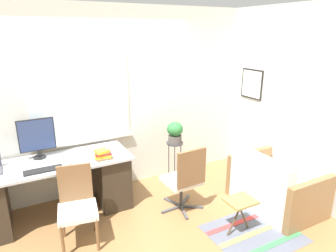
% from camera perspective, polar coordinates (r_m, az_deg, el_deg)
% --- Properties ---
extents(ground_plane, '(14.00, 14.00, 0.00)m').
position_cam_1_polar(ground_plane, '(4.25, -7.38, -15.80)').
color(ground_plane, olive).
extents(wall_back_with_window, '(9.00, 0.12, 2.70)m').
position_cam_1_polar(wall_back_with_window, '(4.43, -12.02, 4.45)').
color(wall_back_with_window, silver).
rests_on(wall_back_with_window, ground_plane).
extents(wall_right_with_picture, '(0.08, 9.00, 2.70)m').
position_cam_1_polar(wall_right_with_picture, '(4.98, 18.11, 5.36)').
color(wall_right_with_picture, silver).
rests_on(wall_right_with_picture, ground_plane).
extents(desk, '(1.96, 0.73, 0.77)m').
position_cam_1_polar(desk, '(4.20, -20.75, -10.92)').
color(desk, '#B2B7BC').
rests_on(desk, ground_plane).
extents(monitor, '(0.44, 0.16, 0.52)m').
position_cam_1_polar(monitor, '(4.14, -23.70, -1.93)').
color(monitor, black).
rests_on(monitor, desk).
extents(keyboard, '(0.43, 0.14, 0.02)m').
position_cam_1_polar(keyboard, '(3.84, -22.66, -7.75)').
color(keyboard, black).
rests_on(keyboard, desk).
extents(mouse, '(0.03, 0.06, 0.03)m').
position_cam_1_polar(mouse, '(3.89, -18.15, -6.80)').
color(mouse, slate).
rests_on(mouse, desk).
extents(book_stack, '(0.23, 0.18, 0.13)m').
position_cam_1_polar(book_stack, '(3.93, -12.32, -5.33)').
color(book_stack, olive).
rests_on(book_stack, desk).
extents(desk_chair_wooden, '(0.48, 0.49, 0.89)m').
position_cam_1_polar(desk_chair_wooden, '(3.63, -16.92, -14.09)').
color(desk_chair_wooden, brown).
rests_on(desk_chair_wooden, ground_plane).
extents(office_chair_swivel, '(0.57, 0.59, 0.93)m').
position_cam_1_polar(office_chair_swivel, '(4.01, 3.18, -10.00)').
color(office_chair_swivel, '#47474C').
rests_on(office_chair_swivel, ground_plane).
extents(couch_loveseat, '(0.80, 1.16, 0.80)m').
position_cam_1_polar(couch_loveseat, '(4.44, 19.50, -11.08)').
color(couch_loveseat, white).
rests_on(couch_loveseat, ground_plane).
extents(plant_stand, '(0.26, 0.26, 0.67)m').
position_cam_1_polar(plant_stand, '(4.72, 1.30, -4.09)').
color(plant_stand, '#333338').
rests_on(plant_stand, ground_plane).
extents(potted_plant, '(0.25, 0.25, 0.33)m').
position_cam_1_polar(potted_plant, '(4.64, 1.33, -1.11)').
color(potted_plant, '#514C47').
rests_on(potted_plant, plant_stand).
extents(floor_rug_striped, '(1.03, 0.88, 0.01)m').
position_cam_1_polar(floor_rug_striped, '(3.97, 15.98, -19.08)').
color(floor_rug_striped, '#565B6B').
rests_on(floor_rug_striped, ground_plane).
extents(folding_stool, '(0.34, 0.29, 0.44)m').
position_cam_1_polar(folding_stool, '(3.75, 13.60, -14.22)').
color(folding_stool, olive).
rests_on(folding_stool, ground_plane).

